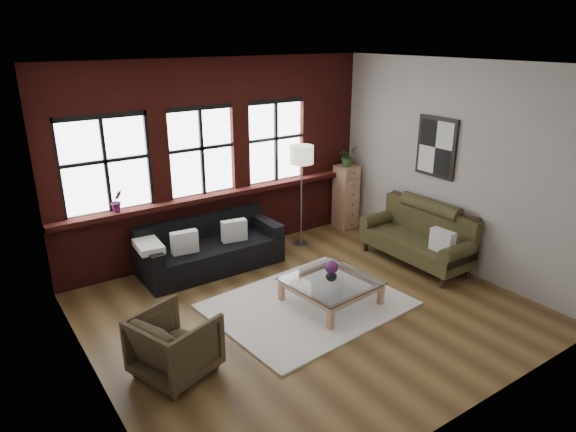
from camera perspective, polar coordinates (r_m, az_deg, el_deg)
floor at (r=7.09m, az=2.11°, el=-10.30°), size 5.50×5.50×0.00m
ceiling at (r=6.15m, az=2.50°, el=16.46°), size 5.50×5.50×0.00m
wall_back at (r=8.50m, az=-7.88°, el=6.31°), size 5.50×0.00×5.50m
wall_front at (r=4.82m, az=20.43°, el=-5.50°), size 5.50×0.00×5.50m
wall_left at (r=5.37m, az=-22.02°, el=-3.11°), size 0.00×5.00×5.00m
wall_right at (r=8.33m, az=17.72°, el=5.27°), size 0.00×5.00×5.00m
brick_backwall at (r=8.45m, az=-7.70°, el=6.24°), size 5.50×0.12×3.20m
sill_ledge at (r=8.52m, az=-7.25°, el=2.46°), size 5.50×0.30×0.08m
window_left at (r=7.81m, az=-19.65°, el=5.26°), size 1.38×0.10×1.50m
window_mid at (r=8.30m, az=-9.63°, el=6.95°), size 1.38×0.10×1.50m
window_right at (r=8.96m, az=-1.45°, el=8.17°), size 1.38×0.10×1.50m
wall_poster at (r=8.43m, az=16.17°, el=7.35°), size 0.05×0.74×0.94m
shag_rug at (r=7.18m, az=2.20°, el=-9.80°), size 2.68×2.19×0.03m
dark_sofa at (r=8.16m, az=-8.57°, el=-3.18°), size 2.22×0.90×0.80m
pillow_a at (r=7.83m, az=-11.43°, el=-2.87°), size 0.41×0.18×0.34m
pillow_b at (r=8.16m, az=-6.00°, el=-1.62°), size 0.42×0.20×0.34m
vintage_settee at (r=8.44m, az=14.02°, el=-2.01°), size 0.84×1.90×1.01m
pillow_settee at (r=8.00m, az=16.77°, el=-2.67°), size 0.15×0.38×0.34m
armchair at (r=5.86m, az=-12.45°, el=-13.77°), size 1.01×1.00×0.73m
coffee_table at (r=7.17m, az=4.77°, el=-8.42°), size 1.19×1.19×0.37m
vase at (r=7.05m, az=4.83°, el=-6.55°), size 0.18×0.18×0.16m
flowers at (r=7.00m, az=4.86°, el=-5.70°), size 0.18×0.18×0.18m
drawer_chest at (r=9.79m, az=6.44°, el=2.13°), size 0.37×0.37×1.21m
potted_plant_top at (r=9.59m, az=6.62°, el=6.62°), size 0.39×0.35×0.37m
floor_lamp at (r=8.77m, az=1.49°, el=2.61°), size 0.40×0.40×1.93m
sill_plant at (r=7.84m, az=-18.49°, el=1.58°), size 0.21×0.18×0.33m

